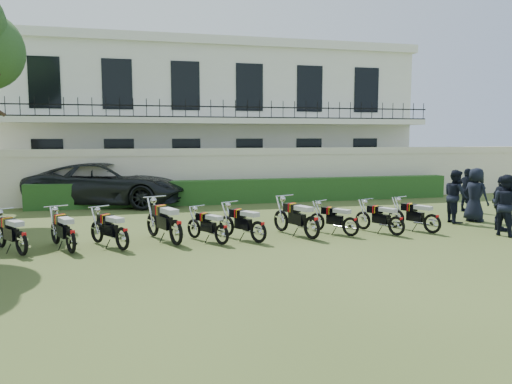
% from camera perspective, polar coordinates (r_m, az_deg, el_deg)
% --- Properties ---
extents(ground, '(100.00, 100.00, 0.00)m').
position_cam_1_polar(ground, '(14.09, 2.64, -5.18)').
color(ground, '#34441B').
rests_on(ground, ground).
extents(perimeter_wall, '(30.00, 0.35, 2.30)m').
position_cam_1_polar(perimeter_wall, '(21.65, -3.41, 2.03)').
color(perimeter_wall, beige).
rests_on(perimeter_wall, ground).
extents(hedge, '(18.00, 0.60, 1.00)m').
position_cam_1_polar(hedge, '(21.14, -0.33, 0.11)').
color(hedge, '#254518').
rests_on(hedge, ground).
extents(building, '(20.40, 9.60, 7.40)m').
position_cam_1_polar(building, '(27.48, -5.75, 8.25)').
color(building, white).
rests_on(building, ground).
extents(motorcycle_0, '(1.10, 1.60, 1.01)m').
position_cam_1_polar(motorcycle_0, '(12.97, -25.24, -4.71)').
color(motorcycle_0, black).
rests_on(motorcycle_0, ground).
extents(motorcycle_1, '(0.89, 1.78, 1.03)m').
position_cam_1_polar(motorcycle_1, '(12.77, -20.42, -4.62)').
color(motorcycle_1, black).
rests_on(motorcycle_1, ground).
extents(motorcycle_2, '(1.04, 1.61, 1.00)m').
position_cam_1_polar(motorcycle_2, '(12.71, -15.05, -4.55)').
color(motorcycle_2, black).
rests_on(motorcycle_2, ground).
extents(motorcycle_3, '(0.95, 2.02, 1.16)m').
position_cam_1_polar(motorcycle_3, '(12.97, -9.14, -3.87)').
color(motorcycle_3, black).
rests_on(motorcycle_3, ground).
extents(motorcycle_4, '(0.95, 1.50, 0.93)m').
position_cam_1_polar(motorcycle_4, '(12.97, -3.95, -4.28)').
color(motorcycle_4, black).
rests_on(motorcycle_4, ground).
extents(motorcycle_5, '(1.02, 1.63, 1.01)m').
position_cam_1_polar(motorcycle_5, '(13.14, 0.28, -3.96)').
color(motorcycle_5, black).
rests_on(motorcycle_5, ground).
extents(motorcycle_6, '(0.89, 1.93, 1.10)m').
position_cam_1_polar(motorcycle_6, '(13.65, 6.40, -3.42)').
color(motorcycle_6, black).
rests_on(motorcycle_6, ground).
extents(motorcycle_7, '(0.99, 1.49, 0.93)m').
position_cam_1_polar(motorcycle_7, '(14.26, 10.78, -3.39)').
color(motorcycle_7, black).
rests_on(motorcycle_7, ground).
extents(motorcycle_8, '(0.86, 1.62, 0.95)m').
position_cam_1_polar(motorcycle_8, '(14.64, 15.78, -3.22)').
color(motorcycle_8, black).
rests_on(motorcycle_8, ground).
extents(motorcycle_9, '(0.89, 1.66, 0.98)m').
position_cam_1_polar(motorcycle_9, '(15.29, 19.52, -2.91)').
color(motorcycle_9, black).
rests_on(motorcycle_9, ground).
extents(suv, '(6.90, 4.68, 1.75)m').
position_cam_1_polar(suv, '(21.24, -16.57, 0.89)').
color(suv, black).
rests_on(suv, ground).
extents(officer_1, '(0.87, 1.00, 1.75)m').
position_cam_1_polar(officer_1, '(15.86, 26.65, -1.35)').
color(officer_1, black).
rests_on(officer_1, ground).
extents(officer_2, '(0.61, 1.04, 1.66)m').
position_cam_1_polar(officer_2, '(16.59, 26.23, -1.18)').
color(officer_2, black).
rests_on(officer_2, ground).
extents(officer_3, '(0.82, 1.01, 1.78)m').
position_cam_1_polar(officer_3, '(18.03, 23.78, -0.29)').
color(officer_3, black).
rests_on(officer_3, ground).
extents(officer_4, '(0.78, 0.94, 1.74)m').
position_cam_1_polar(officer_4, '(17.53, 21.84, -0.45)').
color(officer_4, black).
rests_on(officer_4, ground).
extents(officer_5, '(0.68, 1.03, 1.63)m').
position_cam_1_polar(officer_5, '(20.20, 22.98, 0.20)').
color(officer_5, black).
rests_on(officer_5, ground).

